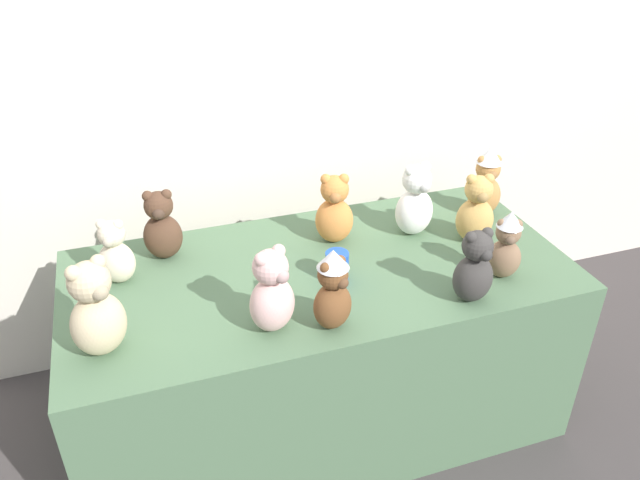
% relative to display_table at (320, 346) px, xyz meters
% --- Properties ---
extents(ground_plane, '(10.00, 10.00, 0.00)m').
position_rel_display_table_xyz_m(ground_plane, '(0.00, -0.25, -0.36)').
color(ground_plane, '#3D3838').
extents(wall_back, '(7.00, 0.08, 2.60)m').
position_rel_display_table_xyz_m(wall_back, '(0.00, 0.67, 0.94)').
color(wall_back, silver).
rests_on(wall_back, ground_plane).
extents(display_table, '(1.78, 0.84, 0.72)m').
position_rel_display_table_xyz_m(display_table, '(0.00, 0.00, 0.00)').
color(display_table, '#4C6B4C').
rests_on(display_table, ground_plane).
extents(teddy_bear_charcoal, '(0.15, 0.13, 0.26)m').
position_rel_display_table_xyz_m(teddy_bear_charcoal, '(0.41, -0.33, 0.48)').
color(teddy_bear_charcoal, '#383533').
rests_on(teddy_bear_charcoal, display_table).
extents(teddy_bear_mocha, '(0.14, 0.13, 0.25)m').
position_rel_display_table_xyz_m(teddy_bear_mocha, '(0.58, -0.24, 0.48)').
color(teddy_bear_mocha, '#7F6047').
rests_on(teddy_bear_mocha, display_table).
extents(teddy_bear_cream, '(0.15, 0.14, 0.24)m').
position_rel_display_table_xyz_m(teddy_bear_cream, '(-0.67, 0.15, 0.47)').
color(teddy_bear_cream, beige).
rests_on(teddy_bear_cream, display_table).
extents(teddy_bear_caramel, '(0.15, 0.13, 0.29)m').
position_rel_display_table_xyz_m(teddy_bear_caramel, '(0.76, 0.18, 0.50)').
color(teddy_bear_caramel, '#B27A42').
rests_on(teddy_bear_caramel, display_table).
extents(teddy_bear_sand, '(0.21, 0.20, 0.32)m').
position_rel_display_table_xyz_m(teddy_bear_sand, '(-0.74, -0.21, 0.50)').
color(teddy_bear_sand, '#CCB78E').
rests_on(teddy_bear_sand, display_table).
extents(teddy_bear_ginger, '(0.17, 0.16, 0.28)m').
position_rel_display_table_xyz_m(teddy_bear_ginger, '(0.11, 0.17, 0.49)').
color(teddy_bear_ginger, '#D17F3D').
rests_on(teddy_bear_ginger, display_table).
extents(teddy_bear_chestnut, '(0.16, 0.15, 0.28)m').
position_rel_display_table_xyz_m(teddy_bear_chestnut, '(-0.06, -0.31, 0.49)').
color(teddy_bear_chestnut, brown).
rests_on(teddy_bear_chestnut, display_table).
extents(teddy_bear_snow, '(0.17, 0.15, 0.29)m').
position_rel_display_table_xyz_m(teddy_bear_snow, '(0.42, 0.13, 0.49)').
color(teddy_bear_snow, white).
rests_on(teddy_bear_snow, display_table).
extents(teddy_bear_honey, '(0.16, 0.15, 0.28)m').
position_rel_display_table_xyz_m(teddy_bear_honey, '(0.61, 0.01, 0.49)').
color(teddy_bear_honey, tan).
rests_on(teddy_bear_honey, display_table).
extents(teddy_bear_blush, '(0.19, 0.18, 0.29)m').
position_rel_display_table_xyz_m(teddy_bear_blush, '(-0.24, -0.26, 0.49)').
color(teddy_bear_blush, beige).
rests_on(teddy_bear_blush, display_table).
extents(teddy_bear_cocoa, '(0.15, 0.13, 0.27)m').
position_rel_display_table_xyz_m(teddy_bear_cocoa, '(-0.51, 0.26, 0.48)').
color(teddy_bear_cocoa, '#4C3323').
rests_on(teddy_bear_cocoa, display_table).
extents(party_cup_blue, '(0.08, 0.08, 0.11)m').
position_rel_display_table_xyz_m(party_cup_blue, '(0.03, -0.08, 0.41)').
color(party_cup_blue, blue).
rests_on(party_cup_blue, display_table).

